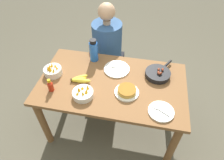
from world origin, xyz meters
The scene contains 12 objects.
ground_plane centered at (0.00, 0.00, 0.00)m, with size 14.00×14.00×0.00m, color #565142.
dining_table centered at (0.00, 0.00, 0.62)m, with size 1.41×0.82×0.73m.
banana_bunch centered at (-0.31, -0.04, 0.75)m, with size 0.21×0.13×0.04m.
skillet centered at (0.43, 0.18, 0.76)m, with size 0.26×0.35×0.08m.
frittata_plate_center centered at (0.16, -0.11, 0.76)m, with size 0.22×0.22×0.06m.
empty_plate_near_front centered at (0.47, -0.26, 0.74)m, with size 0.22×0.22×0.02m.
empty_plate_far_left centered at (0.01, 0.19, 0.74)m, with size 0.26×0.26×0.02m.
fruit_bowl_mango centered at (-0.60, 0.00, 0.77)m, with size 0.18×0.18×0.13m.
fruit_bowl_citrus centered at (-0.22, -0.22, 0.77)m, with size 0.19×0.19×0.11m.
water_bottle centered at (-0.25, 0.30, 0.85)m, with size 0.09×0.09×0.25m.
hot_sauce_bottle centered at (-0.53, -0.21, 0.79)m, with size 0.05×0.05×0.13m.
person_figure centered at (-0.19, 0.67, 0.49)m, with size 0.39×0.39×1.20m.
Camera 1 is at (0.26, -1.31, 2.11)m, focal length 32.00 mm.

